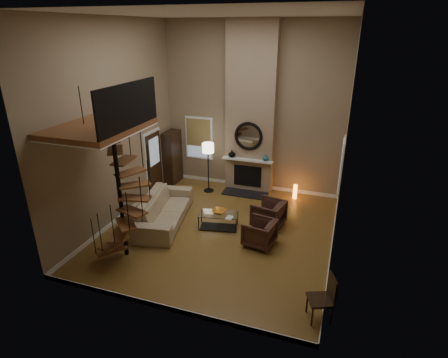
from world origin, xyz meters
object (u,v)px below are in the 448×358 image
(armchair_far, at_px, (262,233))
(floor_lamp, at_px, (208,152))
(hutch, at_px, (172,157))
(sofa, at_px, (164,209))
(side_chair, at_px, (325,296))
(coffee_table, at_px, (218,219))
(armchair_near, at_px, (271,214))
(accent_lamp, at_px, (295,192))

(armchair_far, distance_m, floor_lamp, 3.88)
(hutch, height_order, sofa, hutch)
(floor_lamp, distance_m, side_chair, 6.52)
(sofa, bearing_deg, armchair_far, -107.37)
(coffee_table, bearing_deg, armchair_far, -19.32)
(armchair_near, distance_m, floor_lamp, 3.20)
(armchair_near, distance_m, side_chair, 3.65)
(armchair_near, distance_m, coffee_table, 1.49)
(coffee_table, xyz_separation_m, accent_lamp, (1.73, 2.61, -0.03))
(armchair_far, xyz_separation_m, accent_lamp, (0.37, 3.08, -0.10))
(coffee_table, xyz_separation_m, side_chair, (3.07, -2.60, 0.24))
(sofa, distance_m, accent_lamp, 4.33)
(armchair_near, xyz_separation_m, coffee_table, (-1.35, -0.62, -0.07))
(accent_lamp, bearing_deg, side_chair, -75.52)
(hutch, bearing_deg, side_chair, -42.22)
(side_chair, bearing_deg, hutch, 137.78)
(hutch, distance_m, coffee_table, 3.80)
(floor_lamp, bearing_deg, coffee_table, -62.76)
(sofa, xyz_separation_m, accent_lamp, (3.33, 2.77, -0.15))
(armchair_far, relative_size, floor_lamp, 0.44)
(hutch, bearing_deg, coffee_table, -44.35)
(hutch, distance_m, side_chair, 7.77)
(sofa, relative_size, armchair_near, 3.30)
(sofa, xyz_separation_m, armchair_near, (2.96, 0.78, -0.04))
(coffee_table, bearing_deg, accent_lamp, 56.53)
(floor_lamp, bearing_deg, hutch, 167.39)
(coffee_table, relative_size, side_chair, 1.23)
(armchair_far, xyz_separation_m, floor_lamp, (-2.52, 2.75, 1.06))
(armchair_near, bearing_deg, accent_lamp, -178.51)
(floor_lamp, bearing_deg, armchair_far, -47.46)
(side_chair, bearing_deg, floor_lamp, 131.03)
(floor_lamp, bearing_deg, side_chair, -48.97)
(armchair_far, relative_size, accent_lamp, 1.62)
(coffee_table, bearing_deg, armchair_near, 24.48)
(sofa, bearing_deg, accent_lamp, -61.56)
(accent_lamp, bearing_deg, floor_lamp, -173.46)
(coffee_table, xyz_separation_m, floor_lamp, (-1.17, 2.28, 1.13))
(armchair_near, xyz_separation_m, accent_lamp, (0.37, 1.99, -0.10))
(sofa, relative_size, side_chair, 2.87)
(floor_lamp, bearing_deg, accent_lamp, 6.54)
(armchair_far, distance_m, coffee_table, 1.43)
(sofa, bearing_deg, side_chair, -128.84)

